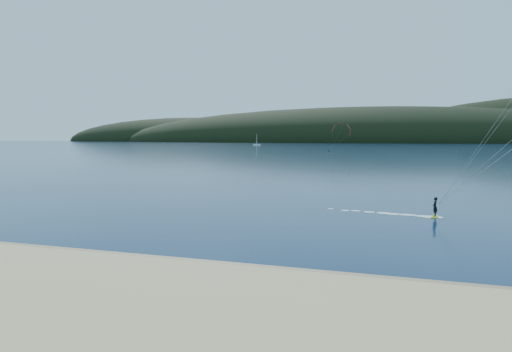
{
  "coord_description": "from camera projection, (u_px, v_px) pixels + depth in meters",
  "views": [
    {
      "loc": [
        12.82,
        -19.8,
        7.64
      ],
      "look_at": [
        3.23,
        10.0,
        5.0
      ],
      "focal_mm": 32.25,
      "sensor_mm": 36.0,
      "label": 1
    }
  ],
  "objects": [
    {
      "name": "ground",
      "position": [
        135.0,
        288.0,
        23.33
      ],
      "size": [
        1800.0,
        1800.0,
        0.0
      ],
      "primitive_type": "plane",
      "color": "#071736",
      "rests_on": "ground"
    },
    {
      "name": "wet_sand",
      "position": [
        177.0,
        264.0,
        27.6
      ],
      "size": [
        220.0,
        2.5,
        0.1
      ],
      "color": "olive",
      "rests_on": "ground"
    },
    {
      "name": "headland",
      "position": [
        396.0,
        142.0,
        730.09
      ],
      "size": [
        1200.0,
        310.0,
        140.0
      ],
      "color": "black",
      "rests_on": "ground"
    },
    {
      "name": "kitesurfer_far",
      "position": [
        341.0,
        132.0,
        214.75
      ],
      "size": [
        11.88,
        7.47,
        13.57
      ],
      "color": "#BBCB17",
      "rests_on": "ground"
    },
    {
      "name": "sailboat",
      "position": [
        257.0,
        144.0,
        447.22
      ],
      "size": [
        7.8,
        4.82,
        10.85
      ],
      "color": "white",
      "rests_on": "ground"
    }
  ]
}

